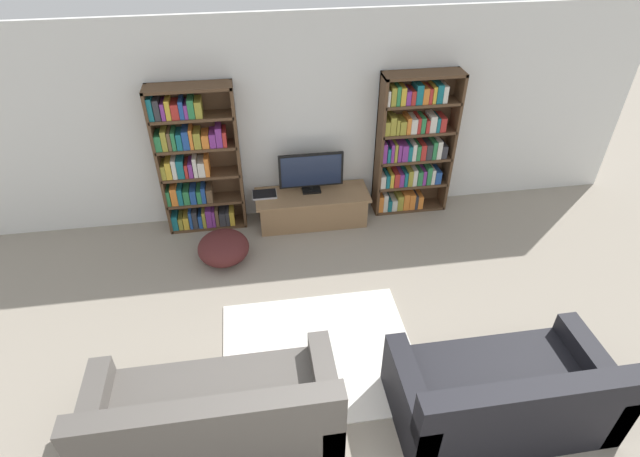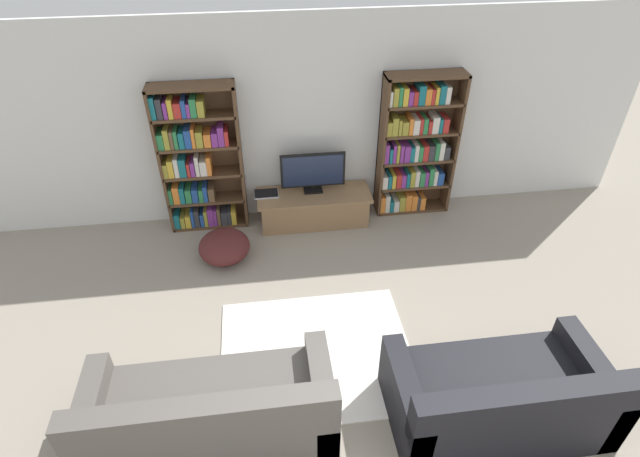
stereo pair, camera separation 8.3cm
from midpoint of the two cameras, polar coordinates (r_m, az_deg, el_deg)
wall_back at (r=6.33m, az=-1.66°, el=12.18°), size 8.80×0.06×2.60m
bookshelf_left at (r=6.35m, az=-13.47°, el=7.44°), size 0.99×0.30×1.90m
bookshelf_right at (r=6.62m, az=11.10°, el=9.10°), size 0.99×0.30×1.90m
tv_stand at (r=6.58m, az=-0.35°, el=2.42°), size 1.47×0.54×0.43m
television at (r=6.38m, az=-0.44°, el=6.50°), size 0.82×0.16×0.54m
laptop at (r=6.48m, az=-5.80°, el=3.97°), size 0.31×0.22×0.03m
area_rug at (r=5.05m, az=0.09°, el=-14.13°), size 1.85×1.57×0.02m
couch_left_sectional at (r=4.39m, az=-11.77°, el=-20.08°), size 2.00×0.86×0.85m
couch_right_sofa at (r=4.66m, az=20.25°, el=-17.78°), size 1.79×0.97×0.87m
beanbag_ottoman at (r=6.07m, az=-10.50°, el=-2.06°), size 0.61×0.61×0.37m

